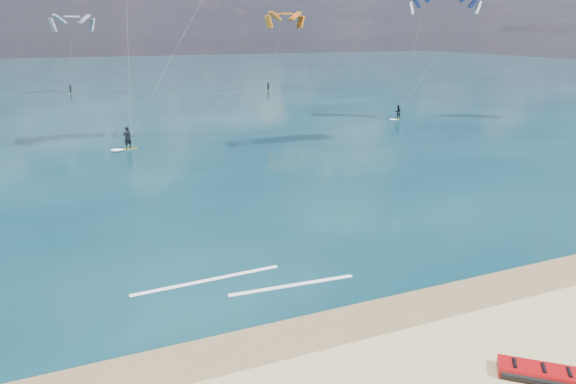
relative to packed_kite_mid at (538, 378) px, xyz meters
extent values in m
plane|color=tan|center=(-6.72, 42.02, 0.00)|extent=(320.00, 320.00, 0.00)
cube|color=brown|center=(-6.72, 5.02, 0.00)|extent=(320.00, 2.40, 0.01)
cube|color=#092934|center=(-6.72, 106.02, 0.02)|extent=(320.00, 200.00, 0.04)
cube|color=gold|center=(-8.11, 37.32, 0.07)|extent=(1.56, 0.80, 0.07)
imported|color=black|center=(-8.11, 37.32, 1.09)|extent=(0.85, 0.73, 1.98)
cylinder|color=black|center=(-7.78, 36.99, 1.38)|extent=(0.60, 0.18, 0.04)
cube|color=yellow|center=(23.00, 41.41, 0.07)|extent=(1.32, 0.89, 0.06)
imported|color=black|center=(23.00, 41.41, 0.89)|extent=(0.95, 0.85, 1.62)
cylinder|color=black|center=(23.28, 41.13, 1.17)|extent=(0.48, 0.25, 0.04)
cube|color=white|center=(-4.66, 8.32, 0.04)|extent=(5.44, 0.63, 0.01)
cube|color=white|center=(-7.80, 10.12, 0.04)|extent=(6.43, 0.47, 0.01)
camera|label=1|loc=(-12.20, -9.28, 10.21)|focal=32.00mm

